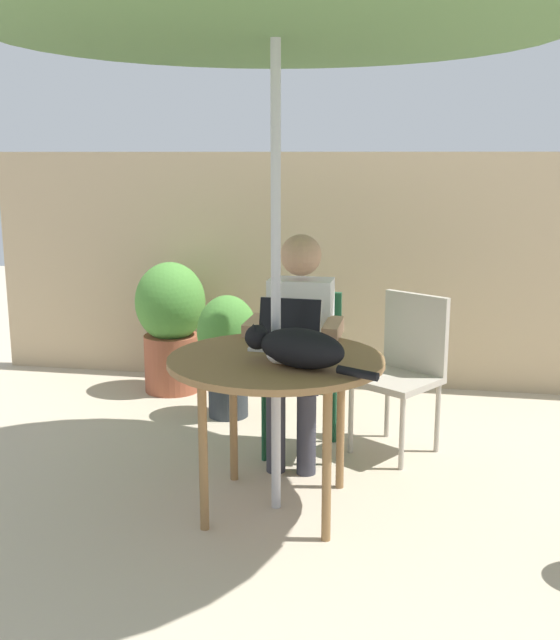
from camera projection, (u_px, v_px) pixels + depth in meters
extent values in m
plane|color=#BCAD93|center=(276.00, 507.00, 3.60)|extent=(14.00, 14.00, 0.00)
cube|color=tan|center=(331.00, 270.00, 5.42)|extent=(5.01, 0.08, 1.64)
cylinder|color=olive|center=(276.00, 360.00, 3.45)|extent=(0.98, 0.98, 0.03)
cylinder|color=olive|center=(341.00, 421.00, 3.74)|extent=(0.04, 0.04, 0.70)
cylinder|color=olive|center=(233.00, 414.00, 3.83)|extent=(0.04, 0.04, 0.70)
cylinder|color=olive|center=(203.00, 455.00, 3.32)|extent=(0.04, 0.04, 0.70)
cylinder|color=olive|center=(327.00, 464.00, 3.22)|extent=(0.04, 0.04, 0.70)
cylinder|color=#B7B7BC|center=(276.00, 270.00, 3.36)|extent=(0.04, 0.04, 2.26)
cube|color=#194C2D|center=(300.00, 379.00, 4.19)|extent=(0.40, 0.40, 0.04)
cube|color=#194C2D|center=(306.00, 330.00, 4.32)|extent=(0.40, 0.04, 0.44)
cylinder|color=#194C2D|center=(334.00, 409.00, 4.37)|extent=(0.03, 0.03, 0.40)
cylinder|color=#194C2D|center=(276.00, 405.00, 4.43)|extent=(0.03, 0.03, 0.40)
cylinder|color=#194C2D|center=(264.00, 425.00, 4.11)|extent=(0.03, 0.03, 0.40)
cylinder|color=#194C2D|center=(327.00, 429.00, 4.05)|extent=(0.03, 0.03, 0.40)
cube|color=#B2A899|center=(395.00, 380.00, 4.18)|extent=(0.55, 0.55, 0.04)
cube|color=#B2A899|center=(416.00, 333.00, 4.25)|extent=(0.35, 0.25, 0.44)
cylinder|color=#B2A899|center=(437.00, 418.00, 4.23)|extent=(0.03, 0.03, 0.40)
cylinder|color=#B2A899|center=(387.00, 404.00, 4.46)|extent=(0.03, 0.03, 0.40)
cylinder|color=#B2A899|center=(351.00, 418.00, 4.22)|extent=(0.03, 0.03, 0.40)
cylinder|color=#B2A899|center=(402.00, 434.00, 3.99)|extent=(0.03, 0.03, 0.40)
cube|color=white|center=(301.00, 328.00, 4.13)|extent=(0.34, 0.20, 0.54)
sphere|color=tan|center=(301.00, 255.00, 4.04)|extent=(0.22, 0.22, 0.22)
cube|color=#383842|center=(281.00, 374.00, 4.05)|extent=(0.12, 0.30, 0.12)
cylinder|color=#383842|center=(276.00, 432.00, 3.96)|extent=(0.10, 0.10, 0.43)
cube|color=#383842|center=(311.00, 376.00, 4.02)|extent=(0.12, 0.30, 0.12)
cylinder|color=#383842|center=(306.00, 434.00, 3.93)|extent=(0.10, 0.10, 0.43)
cube|color=tan|center=(256.00, 327.00, 3.95)|extent=(0.08, 0.32, 0.08)
cube|color=tan|center=(333.00, 330.00, 3.88)|extent=(0.08, 0.32, 0.08)
cube|color=silver|center=(285.00, 346.00, 3.61)|extent=(0.31, 0.24, 0.02)
cube|color=black|center=(290.00, 319.00, 3.69)|extent=(0.30, 0.08, 0.20)
cube|color=silver|center=(290.00, 319.00, 3.70)|extent=(0.30, 0.07, 0.20)
ellipsoid|color=black|center=(302.00, 348.00, 3.26)|extent=(0.44, 0.32, 0.17)
sphere|color=black|center=(257.00, 337.00, 3.37)|extent=(0.11, 0.11, 0.11)
ellipsoid|color=white|center=(280.00, 354.00, 3.32)|extent=(0.16, 0.16, 0.09)
cylinder|color=black|center=(358.00, 373.00, 3.10)|extent=(0.18, 0.10, 0.04)
cone|color=black|center=(261.00, 325.00, 3.39)|extent=(0.04, 0.04, 0.03)
cone|color=black|center=(253.00, 327.00, 3.34)|extent=(0.04, 0.04, 0.03)
cylinder|color=#9E5138|center=(172.00, 363.00, 5.34)|extent=(0.38, 0.38, 0.40)
ellipsoid|color=#4C8C38|center=(170.00, 302.00, 5.25)|extent=(0.48, 0.48, 0.55)
cylinder|color=#33383D|center=(228.00, 390.00, 4.82)|extent=(0.25, 0.25, 0.34)
ellipsoid|color=#4C8C38|center=(227.00, 332.00, 4.74)|extent=(0.38, 0.38, 0.47)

